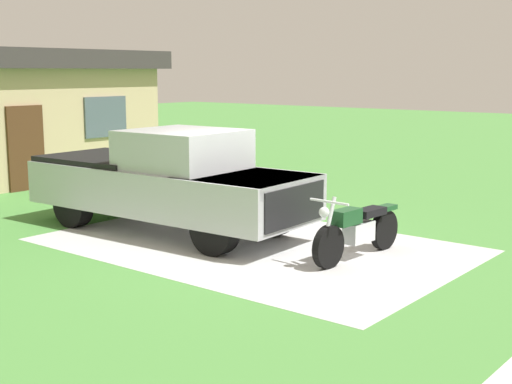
% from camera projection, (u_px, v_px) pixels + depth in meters
% --- Properties ---
extents(ground_plane, '(80.00, 80.00, 0.00)m').
position_uv_depth(ground_plane, '(253.00, 245.00, 11.98)').
color(ground_plane, '#4B883D').
extents(driveway_pad, '(4.62, 7.01, 0.01)m').
position_uv_depth(driveway_pad, '(253.00, 245.00, 11.98)').
color(driveway_pad, beige).
rests_on(driveway_pad, ground).
extents(motorcycle, '(2.21, 0.70, 1.09)m').
position_uv_depth(motorcycle, '(357.00, 229.00, 11.05)').
color(motorcycle, black).
rests_on(motorcycle, ground).
extents(pickup_truck, '(2.24, 5.71, 1.90)m').
position_uv_depth(pickup_truck, '(166.00, 180.00, 12.91)').
color(pickup_truck, black).
rests_on(pickup_truck, ground).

